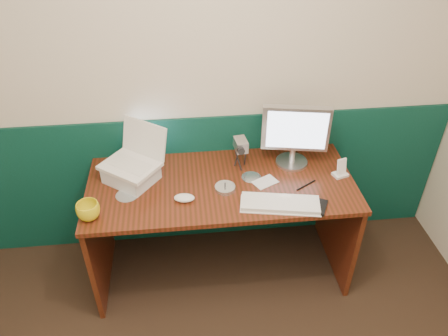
{
  "coord_description": "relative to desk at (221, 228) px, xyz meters",
  "views": [
    {
      "loc": [
        -0.05,
        -0.67,
        2.36
      ],
      "look_at": [
        0.16,
        1.23,
        0.97
      ],
      "focal_mm": 35.0,
      "sensor_mm": 36.0,
      "label": 1
    }
  ],
  "objects": [
    {
      "name": "desk",
      "position": [
        0.0,
        0.0,
        0.0
      ],
      "size": [
        1.6,
        0.7,
        0.75
      ],
      "primitive_type": "cube",
      "color": "#361A09",
      "rests_on": "ground"
    },
    {
      "name": "papers",
      "position": [
        0.26,
        -0.02,
        0.38
      ],
      "size": [
        0.17,
        0.15,
        0.0
      ],
      "primitive_type": "cube",
      "rotation": [
        0.0,
        0.0,
        0.48
      ],
      "color": "silver",
      "rests_on": "desk"
    },
    {
      "name": "mouse_left",
      "position": [
        -0.23,
        -0.14,
        0.39
      ],
      "size": [
        0.13,
        0.09,
        0.04
      ],
      "primitive_type": "ellipsoid",
      "rotation": [
        0.0,
        0.0,
        -0.15
      ],
      "color": "white",
      "rests_on": "desk"
    },
    {
      "name": "mug",
      "position": [
        -0.74,
        -0.23,
        0.42
      ],
      "size": [
        0.15,
        0.15,
        0.1
      ],
      "primitive_type": "imported",
      "rotation": [
        0.0,
        0.0,
        -0.21
      ],
      "color": "gold",
      "rests_on": "desk"
    },
    {
      "name": "keyboard",
      "position": [
        0.31,
        -0.24,
        0.39
      ],
      "size": [
        0.45,
        0.22,
        0.03
      ],
      "primitive_type": "cube",
      "rotation": [
        0.0,
        0.0,
        -0.19
      ],
      "color": "white",
      "rests_on": "desk"
    },
    {
      "name": "mouse_right",
      "position": [
        0.34,
        -0.2,
        0.39
      ],
      "size": [
        0.12,
        0.08,
        0.04
      ],
      "primitive_type": "ellipsoid",
      "rotation": [
        0.0,
        0.0,
        -0.18
      ],
      "color": "white",
      "rests_on": "desk"
    },
    {
      "name": "pda",
      "position": [
        0.52,
        -0.28,
        0.38
      ],
      "size": [
        0.13,
        0.15,
        0.02
      ],
      "primitive_type": "cube",
      "rotation": [
        0.0,
        0.0,
        -0.47
      ],
      "color": "black",
      "rests_on": "desk"
    },
    {
      "name": "cd_loose_a",
      "position": [
        -0.55,
        -0.06,
        0.38
      ],
      "size": [
        0.13,
        0.13,
        0.0
      ],
      "primitive_type": "cylinder",
      "color": "silver",
      "rests_on": "desk"
    },
    {
      "name": "laptop_riser",
      "position": [
        -0.53,
        0.09,
        0.42
      ],
      "size": [
        0.36,
        0.35,
        0.09
      ],
      "primitive_type": "cube",
      "rotation": [
        0.0,
        0.0,
        -0.65
      ],
      "color": "silver",
      "rests_on": "desk"
    },
    {
      "name": "dock",
      "position": [
        0.73,
        -0.01,
        0.38
      ],
      "size": [
        0.1,
        0.09,
        0.02
      ],
      "primitive_type": "cube",
      "rotation": [
        0.0,
        0.0,
        0.3
      ],
      "color": "white",
      "rests_on": "desk"
    },
    {
      "name": "pen",
      "position": [
        0.5,
        -0.08,
        0.38
      ],
      "size": [
        0.14,
        0.09,
        0.01
      ],
      "primitive_type": "cylinder",
      "rotation": [
        0.0,
        1.57,
        0.55
      ],
      "color": "black",
      "rests_on": "desk"
    },
    {
      "name": "monitor",
      "position": [
        0.47,
        0.16,
        0.58
      ],
      "size": [
        0.42,
        0.19,
        0.41
      ],
      "primitive_type": null,
      "rotation": [
        0.0,
        0.0,
        -0.19
      ],
      "color": "silver",
      "rests_on": "desk"
    },
    {
      "name": "music_player",
      "position": [
        0.73,
        -0.01,
        0.44
      ],
      "size": [
        0.07,
        0.05,
        0.1
      ],
      "primitive_type": "cube",
      "rotation": [
        -0.17,
        0.0,
        0.3
      ],
      "color": "white",
      "rests_on": "dock"
    },
    {
      "name": "cd_spindle",
      "position": [
        0.02,
        -0.06,
        0.39
      ],
      "size": [
        0.12,
        0.12,
        0.03
      ],
      "primitive_type": "cylinder",
      "color": "silver",
      "rests_on": "desk"
    },
    {
      "name": "wainscot",
      "position": [
        -0.16,
        0.36,
        0.12
      ],
      "size": [
        3.48,
        0.02,
        1.0
      ],
      "primitive_type": "cube",
      "color": "#073225",
      "rests_on": "ground"
    },
    {
      "name": "laptop",
      "position": [
        -0.53,
        0.09,
        0.6
      ],
      "size": [
        0.4,
        0.38,
        0.26
      ],
      "primitive_type": null,
      "rotation": [
        0.0,
        0.0,
        -0.65
      ],
      "color": "white",
      "rests_on": "laptop_riser"
    },
    {
      "name": "cd_loose_b",
      "position": [
        0.19,
        0.04,
        0.38
      ],
      "size": [
        0.12,
        0.12,
        0.0
      ],
      "primitive_type": "cylinder",
      "color": "#B5BDC6",
      "rests_on": "desk"
    },
    {
      "name": "camcorder",
      "position": [
        0.13,
        0.15,
        0.47
      ],
      "size": [
        0.1,
        0.14,
        0.2
      ],
      "primitive_type": null,
      "rotation": [
        0.0,
        0.0,
        0.12
      ],
      "color": "#ADADB2",
      "rests_on": "desk"
    },
    {
      "name": "back_wall",
      "position": [
        -0.16,
        0.37,
        0.88
      ],
      "size": [
        3.5,
        0.04,
        2.5
      ],
      "primitive_type": "cube",
      "color": "beige",
      "rests_on": "ground"
    }
  ]
}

